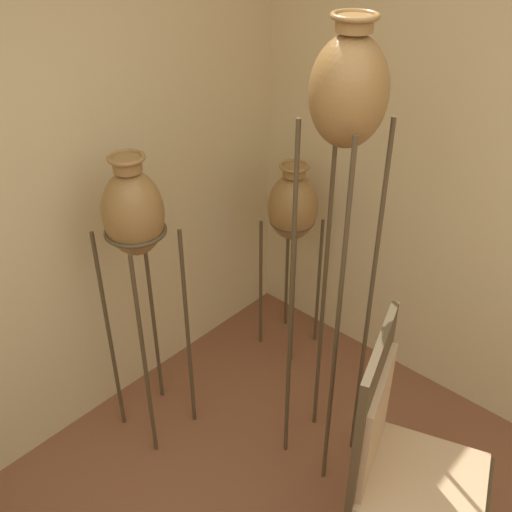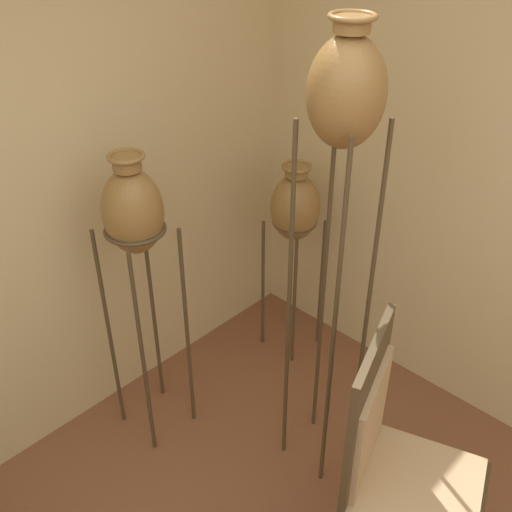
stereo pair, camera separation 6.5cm
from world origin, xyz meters
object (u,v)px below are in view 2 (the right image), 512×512
(vase_stand_medium, at_px, (134,218))
(vase_stand_short, at_px, (295,210))
(vase_stand_tall, at_px, (345,111))
(chair, at_px, (395,458))

(vase_stand_medium, relative_size, vase_stand_short, 1.28)
(vase_stand_tall, bearing_deg, vase_stand_medium, 120.05)
(vase_stand_short, relative_size, chair, 1.06)
(vase_stand_tall, relative_size, vase_stand_medium, 1.37)
(vase_stand_tall, xyz_separation_m, vase_stand_short, (0.55, 0.66, -0.87))
(vase_stand_medium, xyz_separation_m, vase_stand_short, (0.99, -0.10, -0.31))
(chair, bearing_deg, vase_stand_tall, 46.64)
(vase_stand_medium, relative_size, chair, 1.35)
(vase_stand_tall, distance_m, chair, 1.35)
(vase_stand_medium, bearing_deg, chair, -81.22)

